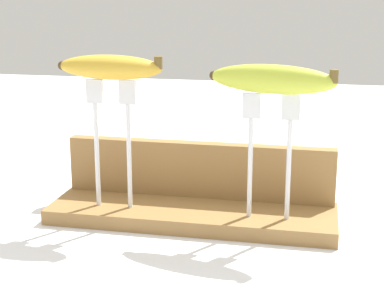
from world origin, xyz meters
The scene contains 8 objects.
ground_plane centered at (0.00, 0.00, 0.00)m, with size 3.00×3.00×0.00m, color silver.
wooden_board centered at (0.00, 0.00, 0.01)m, with size 0.44×0.13×0.02m, color olive.
board_backstop centered at (0.00, 0.05, 0.07)m, with size 0.43×0.02×0.09m, color olive.
fork_stand_left centered at (-0.12, -0.02, 0.14)m, with size 0.08×0.01×0.20m.
fork_stand_right centered at (0.12, -0.02, 0.13)m, with size 0.08×0.01×0.18m.
banana_raised_left centered at (-0.12, -0.02, 0.24)m, with size 0.17×0.05×0.04m.
banana_raised_right centered at (0.12, -0.02, 0.23)m, with size 0.19×0.08×0.04m.
banana_chunk_near centered at (-0.29, 0.32, 0.02)m, with size 0.05×0.05×0.04m.
Camera 1 is at (0.19, -0.87, 0.35)m, focal length 57.40 mm.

